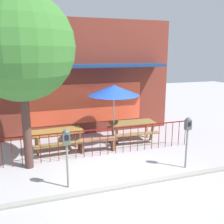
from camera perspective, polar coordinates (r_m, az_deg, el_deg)
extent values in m
plane|color=#A6A2A6|center=(7.79, 2.02, -13.83)|extent=(40.00, 40.00, 0.00)
cube|color=#482414|center=(11.85, -5.85, -4.33)|extent=(7.81, 0.54, 0.01)
cube|color=maroon|center=(11.37, -6.13, 7.52)|extent=(7.81, 0.50, 4.89)
cube|color=#E54C2D|center=(11.28, -5.71, 1.86)|extent=(5.08, 0.02, 1.70)
cube|color=navy|center=(10.65, -5.34, 10.05)|extent=(6.64, 0.91, 0.12)
cube|color=maroon|center=(8.91, -1.78, -3.73)|extent=(6.56, 0.04, 0.04)
cylinder|color=maroon|center=(8.75, -22.99, -8.42)|extent=(0.02, 0.02, 0.95)
cylinder|color=maroon|center=(8.73, -21.11, -8.30)|extent=(0.02, 0.02, 0.95)
cylinder|color=maroon|center=(8.71, -19.22, -8.17)|extent=(0.02, 0.02, 0.95)
cylinder|color=maroon|center=(8.71, -17.33, -8.04)|extent=(0.02, 0.02, 0.95)
cylinder|color=maroon|center=(8.72, -15.45, -7.89)|extent=(0.02, 0.02, 0.95)
cylinder|color=maroon|center=(8.74, -13.57, -7.74)|extent=(0.02, 0.02, 0.95)
cylinder|color=maroon|center=(8.76, -11.70, -7.58)|extent=(0.02, 0.02, 0.95)
cylinder|color=maroon|center=(8.80, -9.84, -7.42)|extent=(0.02, 0.02, 0.95)
cylinder|color=maroon|center=(8.84, -8.00, -7.24)|extent=(0.02, 0.02, 0.95)
cylinder|color=maroon|center=(8.89, -6.18, -7.07)|extent=(0.02, 0.02, 0.95)
cylinder|color=maroon|center=(8.95, -4.39, -6.89)|extent=(0.02, 0.02, 0.95)
cylinder|color=maroon|center=(9.02, -2.63, -6.70)|extent=(0.02, 0.02, 0.95)
cylinder|color=maroon|center=(9.10, -0.89, -6.51)|extent=(0.02, 0.02, 0.95)
cylinder|color=maroon|center=(9.19, 0.81, -6.32)|extent=(0.02, 0.02, 0.95)
cylinder|color=maroon|center=(9.28, 2.48, -6.13)|extent=(0.02, 0.02, 0.95)
cylinder|color=maroon|center=(9.39, 4.11, -5.93)|extent=(0.02, 0.02, 0.95)
cylinder|color=maroon|center=(9.50, 5.70, -5.74)|extent=(0.02, 0.02, 0.95)
cylinder|color=maroon|center=(9.61, 7.26, -5.54)|extent=(0.02, 0.02, 0.95)
cylinder|color=maroon|center=(9.74, 8.77, -5.35)|extent=(0.02, 0.02, 0.95)
cylinder|color=maroon|center=(9.87, 10.25, -5.16)|extent=(0.02, 0.02, 0.95)
cylinder|color=#6C0A0B|center=(10.01, 11.69, -4.97)|extent=(0.02, 0.02, 0.95)
cylinder|color=maroon|center=(10.15, 13.08, -4.78)|extent=(0.02, 0.02, 0.95)
cylinder|color=maroon|center=(10.30, 14.43, -4.60)|extent=(0.02, 0.02, 0.95)
cylinder|color=maroon|center=(10.45, 15.75, -4.42)|extent=(0.02, 0.02, 0.95)
cube|color=olive|center=(9.54, -11.92, -4.20)|extent=(1.84, 0.87, 0.07)
cube|color=olive|center=(9.12, -11.19, -6.96)|extent=(1.81, 0.37, 0.05)
cube|color=brown|center=(10.15, -12.41, -4.95)|extent=(1.81, 0.37, 0.05)
cube|color=brown|center=(9.30, -15.99, -7.29)|extent=(0.09, 0.35, 0.78)
cube|color=brown|center=(9.83, -16.37, -6.21)|extent=(0.09, 0.35, 0.78)
cube|color=brown|center=(9.55, -7.12, -6.34)|extent=(0.09, 0.35, 0.78)
cube|color=brown|center=(10.06, -7.96, -5.35)|extent=(0.09, 0.35, 0.78)
cube|color=olive|center=(10.50, 4.47, -2.37)|extent=(1.85, 0.89, 0.07)
cube|color=olive|center=(10.09, 5.47, -4.81)|extent=(1.81, 0.39, 0.05)
cube|color=brown|center=(11.08, 3.52, -3.14)|extent=(1.81, 0.39, 0.05)
cube|color=brown|center=(10.14, 1.00, -5.08)|extent=(0.10, 0.35, 0.78)
cube|color=brown|center=(10.65, 0.18, -4.18)|extent=(0.10, 0.35, 0.78)
cube|color=brown|center=(10.62, 8.71, -4.39)|extent=(0.10, 0.35, 0.78)
cube|color=brown|center=(11.11, 7.57, -3.57)|extent=(0.10, 0.35, 0.78)
cylinder|color=black|center=(10.39, 0.39, -6.64)|extent=(0.36, 0.36, 0.05)
cylinder|color=#BAB4B5|center=(10.07, 0.40, -0.72)|extent=(0.04, 0.04, 2.25)
cone|color=blue|center=(9.89, 0.41, 4.81)|extent=(1.96, 1.96, 0.39)
cube|color=#8C6041|center=(9.41, -3.15, -6.03)|extent=(1.43, 0.48, 0.06)
cube|color=brown|center=(9.42, -6.52, -7.53)|extent=(0.08, 0.29, 0.45)
cube|color=brown|center=(9.58, 0.20, -7.08)|extent=(0.08, 0.29, 0.45)
cylinder|color=slate|center=(8.37, 16.00, -7.77)|extent=(0.06, 0.06, 1.24)
cube|color=#464A4A|center=(8.14, 16.34, -2.72)|extent=(0.18, 0.14, 0.30)
sphere|color=#505456|center=(8.10, 16.40, -1.71)|extent=(0.17, 0.17, 0.17)
cube|color=black|center=(8.07, 16.65, -2.60)|extent=(0.11, 0.01, 0.13)
cylinder|color=gray|center=(7.03, -9.75, -11.63)|extent=(0.06, 0.06, 1.21)
cube|color=#495248|center=(6.75, -10.00, -5.74)|extent=(0.18, 0.14, 0.32)
sphere|color=#434F56|center=(6.71, -10.05, -4.46)|extent=(0.17, 0.17, 0.17)
cube|color=black|center=(6.67, -9.91, -5.63)|extent=(0.11, 0.01, 0.14)
cylinder|color=#4A2E28|center=(8.23, -18.28, -2.52)|extent=(0.26, 0.26, 2.81)
sphere|color=#38742D|center=(7.96, -19.45, 13.34)|extent=(3.10, 3.10, 3.10)
cube|color=gray|center=(7.28, 3.82, -15.89)|extent=(10.93, 0.20, 0.11)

